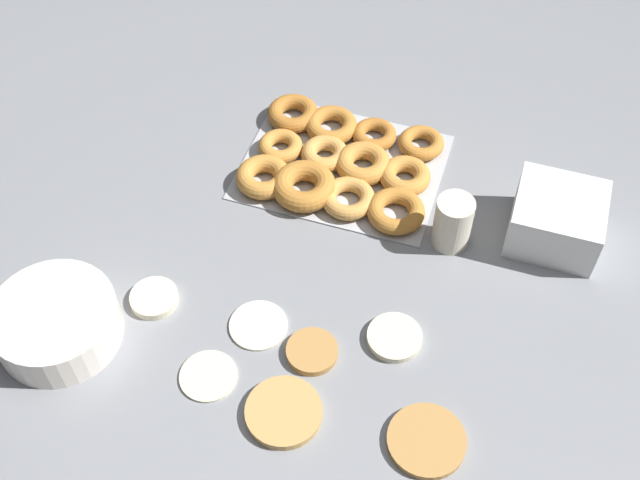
{
  "coord_description": "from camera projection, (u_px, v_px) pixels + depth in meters",
  "views": [
    {
      "loc": [
        -0.24,
        0.72,
        1.11
      ],
      "look_at": [
        0.02,
        -0.09,
        0.04
      ],
      "focal_mm": 45.0,
      "sensor_mm": 36.0,
      "label": 1
    }
  ],
  "objects": [
    {
      "name": "pancake_0",
      "position": [
        426.0,
        441.0,
        1.18
      ],
      "size": [
        0.12,
        0.12,
        0.01
      ],
      "primitive_type": "cylinder",
      "color": "#B27F42",
      "rests_on": "ground_plane"
    },
    {
      "name": "paper_cup",
      "position": [
        453.0,
        223.0,
        1.38
      ],
      "size": [
        0.07,
        0.07,
        0.1
      ],
      "color": "beige",
      "rests_on": "ground_plane"
    },
    {
      "name": "container_stack",
      "position": [
        557.0,
        219.0,
        1.39
      ],
      "size": [
        0.15,
        0.15,
        0.09
      ],
      "color": "white",
      "rests_on": "ground_plane"
    },
    {
      "name": "pancake_3",
      "position": [
        258.0,
        325.0,
        1.31
      ],
      "size": [
        0.1,
        0.1,
        0.01
      ],
      "primitive_type": "cylinder",
      "color": "beige",
      "rests_on": "ground_plane"
    },
    {
      "name": "ground_plane",
      "position": [
        317.0,
        297.0,
        1.34
      ],
      "size": [
        3.0,
        3.0,
        0.0
      ],
      "primitive_type": "plane",
      "color": "gray"
    },
    {
      "name": "pancake_1",
      "position": [
        208.0,
        375.0,
        1.25
      ],
      "size": [
        0.09,
        0.09,
        0.01
      ],
      "primitive_type": "cylinder",
      "color": "beige",
      "rests_on": "ground_plane"
    },
    {
      "name": "pancake_5",
      "position": [
        154.0,
        298.0,
        1.33
      ],
      "size": [
        0.08,
        0.08,
        0.02
      ],
      "primitive_type": "cylinder",
      "color": "beige",
      "rests_on": "ground_plane"
    },
    {
      "name": "batter_bowl",
      "position": [
        56.0,
        323.0,
        1.27
      ],
      "size": [
        0.2,
        0.2,
        0.07
      ],
      "color": "silver",
      "rests_on": "ground_plane"
    },
    {
      "name": "pancake_6",
      "position": [
        312.0,
        351.0,
        1.27
      ],
      "size": [
        0.08,
        0.08,
        0.01
      ],
      "primitive_type": "cylinder",
      "color": "#B27F42",
      "rests_on": "ground_plane"
    },
    {
      "name": "pancake_2",
      "position": [
        284.0,
        412.0,
        1.21
      ],
      "size": [
        0.12,
        0.12,
        0.01
      ],
      "primitive_type": "cylinder",
      "color": "tan",
      "rests_on": "ground_plane"
    },
    {
      "name": "donut_tray",
      "position": [
        338.0,
        164.0,
        1.51
      ],
      "size": [
        0.37,
        0.3,
        0.05
      ],
      "color": "#ADAFB5",
      "rests_on": "ground_plane"
    },
    {
      "name": "pancake_4",
      "position": [
        394.0,
        337.0,
        1.29
      ],
      "size": [
        0.09,
        0.09,
        0.01
      ],
      "primitive_type": "cylinder",
      "color": "beige",
      "rests_on": "ground_plane"
    }
  ]
}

